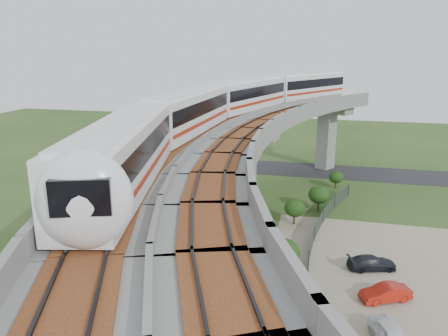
# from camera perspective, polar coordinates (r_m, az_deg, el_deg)

# --- Properties ---
(ground) EXTENTS (160.00, 160.00, 0.00)m
(ground) POSITION_cam_1_polar(r_m,az_deg,el_deg) (38.98, -1.82, -11.26)
(ground) COLOR #2D471C
(ground) RESTS_ON ground
(dirt_lot) EXTENTS (18.00, 26.00, 0.04)m
(dirt_lot) POSITION_cam_1_polar(r_m,az_deg,el_deg) (36.34, 19.78, -14.32)
(dirt_lot) COLOR gray
(dirt_lot) RESTS_ON ground
(asphalt_road) EXTENTS (60.00, 8.00, 0.03)m
(asphalt_road) POSITION_cam_1_polar(r_m,az_deg,el_deg) (66.57, 5.09, 0.11)
(asphalt_road) COLOR #232326
(asphalt_road) RESTS_ON ground
(viaduct) EXTENTS (19.58, 73.98, 11.40)m
(viaduct) POSITION_cam_1_polar(r_m,az_deg,el_deg) (35.04, 4.13, 1.42)
(viaduct) COLOR #99968E
(viaduct) RESTS_ON ground
(metro_train) EXTENTS (14.94, 60.72, 3.64)m
(metro_train) POSITION_cam_1_polar(r_m,az_deg,el_deg) (42.93, 2.19, 8.45)
(metro_train) COLOR white
(metro_train) RESTS_ON ground
(fence) EXTENTS (3.87, 38.73, 1.50)m
(fence) POSITION_cam_1_polar(r_m,az_deg,el_deg) (37.49, 13.00, -11.55)
(fence) COLOR #2D382D
(fence) RESTS_ON ground
(tree_0) EXTENTS (1.88, 1.88, 2.28)m
(tree_0) POSITION_cam_1_polar(r_m,az_deg,el_deg) (57.96, 14.42, -1.15)
(tree_0) COLOR #382314
(tree_0) RESTS_ON ground
(tree_1) EXTENTS (2.31, 2.31, 2.91)m
(tree_1) POSITION_cam_1_polar(r_m,az_deg,el_deg) (49.20, 12.28, -3.42)
(tree_1) COLOR #382314
(tree_1) RESTS_ON ground
(tree_2) EXTENTS (2.11, 2.11, 2.67)m
(tree_2) POSITION_cam_1_polar(r_m,az_deg,el_deg) (45.13, 9.20, -5.21)
(tree_2) COLOR #382314
(tree_2) RESTS_ON ground
(tree_3) EXTENTS (2.71, 2.71, 3.05)m
(tree_3) POSITION_cam_1_polar(r_m,az_deg,el_deg) (35.32, 7.67, -10.95)
(tree_3) COLOR #382314
(tree_3) RESTS_ON ground
(tree_4) EXTENTS (3.14, 3.14, 3.23)m
(tree_4) POSITION_cam_1_polar(r_m,az_deg,el_deg) (28.75, 7.19, -17.57)
(tree_4) COLOR #382314
(tree_4) RESTS_ON ground
(car_white) EXTENTS (2.93, 4.22, 1.33)m
(car_white) POSITION_cam_1_polar(r_m,az_deg,el_deg) (29.99, 21.08, -19.79)
(car_white) COLOR white
(car_white) RESTS_ON dirt_lot
(car_red) EXTENTS (3.84, 2.70, 1.20)m
(car_red) POSITION_cam_1_polar(r_m,az_deg,el_deg) (34.33, 20.34, -15.05)
(car_red) COLOR red
(car_red) RESTS_ON dirt_lot
(car_dark) EXTENTS (4.25, 2.72, 1.15)m
(car_dark) POSITION_cam_1_polar(r_m,az_deg,el_deg) (38.30, 18.73, -11.62)
(car_dark) COLOR black
(car_dark) RESTS_ON dirt_lot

